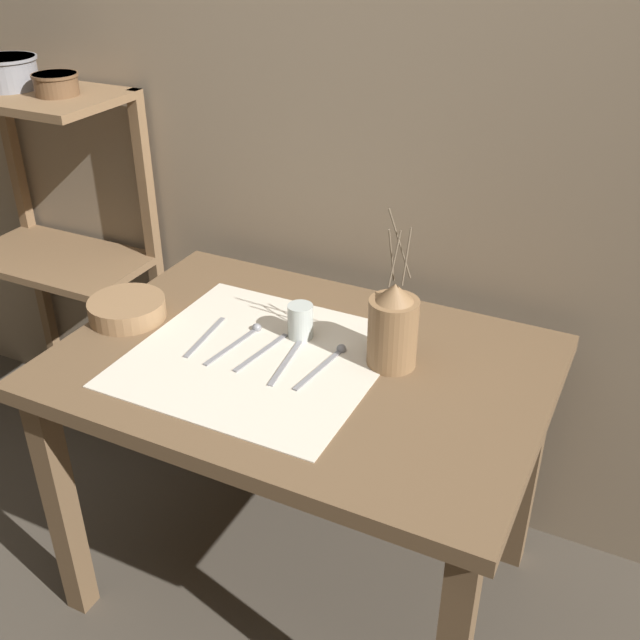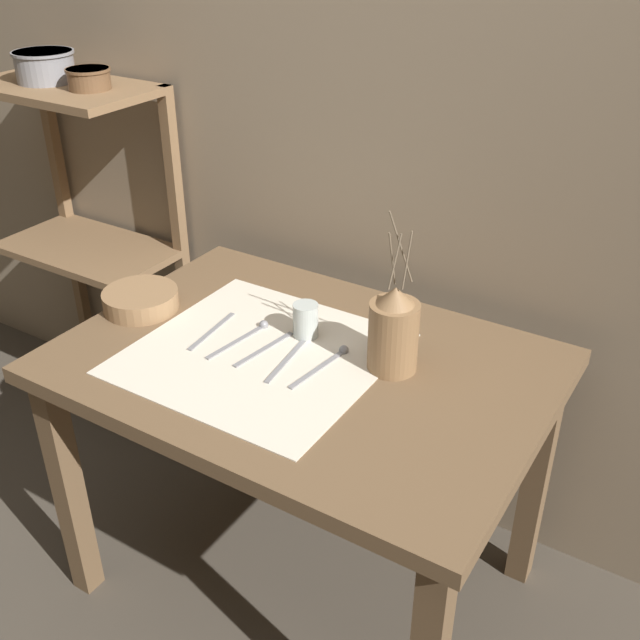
% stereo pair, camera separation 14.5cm
% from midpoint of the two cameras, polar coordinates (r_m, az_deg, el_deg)
% --- Properties ---
extents(ground_plane, '(12.00, 12.00, 0.00)m').
position_cam_midpoint_polar(ground_plane, '(2.24, 0.83, -19.08)').
color(ground_plane, '#473F35').
extents(stone_wall_back, '(7.00, 0.06, 2.40)m').
position_cam_midpoint_polar(stone_wall_back, '(1.98, 9.01, 15.27)').
color(stone_wall_back, gray).
rests_on(stone_wall_back, ground_plane).
extents(wooden_table, '(1.13, 0.80, 0.74)m').
position_cam_midpoint_polar(wooden_table, '(1.81, 0.98, -5.72)').
color(wooden_table, brown).
rests_on(wooden_table, ground_plane).
extents(wooden_shelf_unit, '(0.58, 0.33, 1.19)m').
position_cam_midpoint_polar(wooden_shelf_unit, '(2.54, -15.63, 9.21)').
color(wooden_shelf_unit, brown).
rests_on(wooden_shelf_unit, ground_plane).
extents(linen_cloth, '(0.57, 0.55, 0.00)m').
position_cam_midpoint_polar(linen_cloth, '(1.77, -2.25, -2.62)').
color(linen_cloth, beige).
rests_on(linen_cloth, wooden_table).
extents(pitcher_with_flowers, '(0.11, 0.11, 0.38)m').
position_cam_midpoint_polar(pitcher_with_flowers, '(1.68, 8.09, -0.94)').
color(pitcher_with_flowers, olive).
rests_on(pitcher_with_flowers, wooden_table).
extents(wooden_bowl, '(0.20, 0.20, 0.05)m').
position_cam_midpoint_polar(wooden_bowl, '(1.98, -11.49, 1.47)').
color(wooden_bowl, '#8E6B47').
rests_on(wooden_bowl, wooden_table).
extents(glass_tumbler_near, '(0.06, 0.06, 0.09)m').
position_cam_midpoint_polar(glass_tumbler_near, '(1.81, 1.19, -0.07)').
color(glass_tumbler_near, '#B7C1BC').
rests_on(glass_tumbler_near, wooden_table).
extents(fork_outer, '(0.03, 0.19, 0.00)m').
position_cam_midpoint_polar(fork_outer, '(1.86, -6.04, -0.90)').
color(fork_outer, gray).
rests_on(fork_outer, wooden_table).
extents(spoon_inner, '(0.04, 0.21, 0.02)m').
position_cam_midpoint_polar(spoon_inner, '(1.84, -2.91, -0.95)').
color(spoon_inner, gray).
rests_on(spoon_inner, wooden_table).
extents(knife_center, '(0.04, 0.19, 0.00)m').
position_cam_midpoint_polar(knife_center, '(1.78, -1.98, -2.30)').
color(knife_center, gray).
rests_on(knife_center, wooden_table).
extents(fork_inner, '(0.04, 0.19, 0.00)m').
position_cam_midpoint_polar(fork_inner, '(1.73, -0.21, -3.19)').
color(fork_inner, gray).
rests_on(fork_inner, wooden_table).
extents(spoon_outer, '(0.04, 0.21, 0.02)m').
position_cam_midpoint_polar(spoon_outer, '(1.74, 3.43, -2.95)').
color(spoon_outer, gray).
rests_on(spoon_outer, wooden_table).
extents(metal_pot_large, '(0.18, 0.18, 0.09)m').
position_cam_midpoint_polar(metal_pot_large, '(2.45, -18.60, 17.91)').
color(metal_pot_large, gray).
rests_on(metal_pot_large, wooden_shelf_unit).
extents(metal_pot_small, '(0.13, 0.13, 0.06)m').
position_cam_midpoint_polar(metal_pot_small, '(2.32, -15.44, 17.36)').
color(metal_pot_small, brown).
rests_on(metal_pot_small, wooden_shelf_unit).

